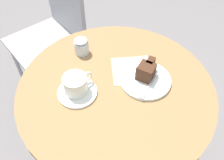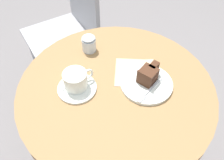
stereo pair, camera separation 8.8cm
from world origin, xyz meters
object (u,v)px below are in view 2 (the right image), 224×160
Objects in this scene: napkin at (137,72)px; cake_slice at (148,75)px; saucer at (77,88)px; teaspoon at (73,79)px; fork at (147,92)px; sugar_pot at (89,43)px; coffee_cup at (76,80)px; cake_plate at (146,84)px; cafe_chair at (71,19)px.

cake_slice is at bearing -83.94° from napkin.
saucer is 1.51× the size of teaspoon.
fork is 0.69× the size of napkin.
sugar_pot is at bearing 16.74° from teaspoon.
coffee_cup reaches higher than teaspoon.
teaspoon reaches higher than napkin.
cake_plate reaches higher than napkin.
sugar_pot is (-0.05, 0.33, 0.02)m from fork.
napkin is (0.04, 0.11, -0.01)m from fork.
cafe_chair is at bearing 66.35° from saucer.
fork is at bearing -80.83° from sugar_pot.
sugar_pot is at bearing 111.67° from napkin.
fork is 0.12m from napkin.
napkin is 0.23× the size of cafe_chair.
napkin is at bearing -68.33° from sugar_pot.
teaspoon is at bearing 81.65° from saucer.
cake_plate is (0.23, -0.17, -0.01)m from teaspoon.
cake_plate is at bearing -61.24° from teaspoon.
cafe_chair is at bearing 88.38° from cake_plate.
cafe_chair is (0.01, 0.70, -0.16)m from cake_slice.
cake_plate is 1.33× the size of fork.
sugar_pot is at bearing -94.41° from fork.
fork reaches higher than cake_plate.
cake_plate is (0.23, -0.13, 0.00)m from saucer.
cafe_chair is (0.05, 0.75, -0.13)m from fork.
sugar_pot is (-0.08, 0.30, 0.03)m from cake_plate.
cafe_chair is (0.02, 0.71, -0.12)m from cake_plate.
teaspoon is 0.45× the size of napkin.
teaspoon is (0.01, 0.04, 0.01)m from saucer.
cake_plate is 0.31m from sugar_pot.
cafe_chair is at bearing 75.97° from sugar_pot.
cake_slice is at bearing -27.61° from coffee_cup.
saucer is at bearing -53.03° from fork.
cake_plate is 0.05m from fork.
cake_slice is at bearing -58.06° from teaspoon.
fork is at bearing -39.45° from saucer.
sugar_pot reaches higher than napkin.
coffee_cup is 0.05m from teaspoon.
cake_slice reaches higher than fork.
napkin is 0.65m from cafe_chair.
cake_plate is at bearing -95.48° from napkin.
coffee_cup reaches higher than napkin.
saucer is 0.16× the size of cafe_chair.
coffee_cup is 0.13× the size of cafe_chair.
cafe_chair reaches higher than sugar_pot.
sugar_pot is (0.15, 0.17, 0.03)m from saucer.
napkin is (-0.01, 0.06, -0.04)m from cake_slice.
cake_slice reaches higher than cake_plate.
cake_slice is (0.01, 0.01, 0.03)m from cake_plate.
napkin is 0.25m from sugar_pot.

